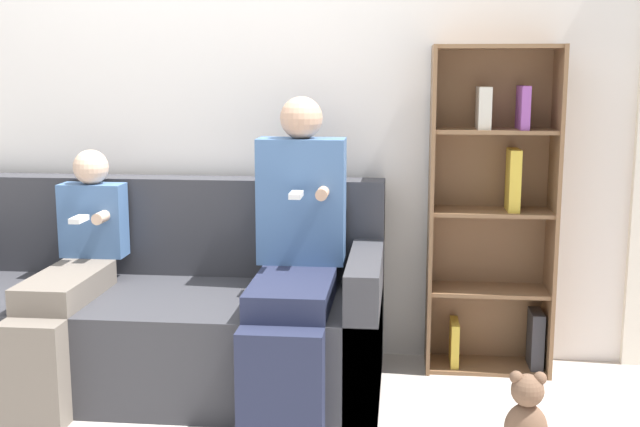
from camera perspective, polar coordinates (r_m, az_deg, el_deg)
name	(u,v)px	position (r m, az deg, el deg)	size (l,w,h in m)	color
back_wall	(211,97)	(3.99, -7.73, 8.25)	(10.00, 0.06, 2.55)	silver
couch	(151,317)	(3.76, -11.92, -7.21)	(2.10, 0.88, 0.89)	#38383D
adult_seated	(295,249)	(3.43, -1.76, -2.53)	(0.39, 0.82, 1.29)	#232842
child_seated	(69,276)	(3.66, -17.43, -4.24)	(0.30, 0.83, 1.04)	#70665B
bookshelf	(493,212)	(3.82, 12.22, 0.08)	(0.57, 0.27, 1.51)	brown
teddy_bear	(526,416)	(3.13, 14.46, -13.75)	(0.16, 0.13, 0.32)	brown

